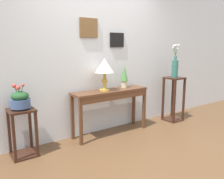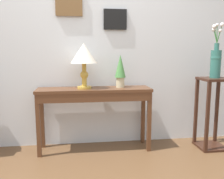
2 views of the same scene
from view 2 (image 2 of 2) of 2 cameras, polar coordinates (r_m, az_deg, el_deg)
name	(u,v)px [view 2 (image 2 of 2)]	position (r m, az deg, el deg)	size (l,w,h in m)	color
back_wall_with_art	(84,35)	(3.13, -6.62, 12.62)	(9.00, 0.13, 2.80)	silver
console_table	(94,98)	(2.88, -4.16, -1.98)	(1.35, 0.35, 0.76)	#56331E
table_lamp	(84,56)	(2.85, -6.65, 7.92)	(0.31, 0.31, 0.53)	gold
potted_plant_on_console	(120,69)	(2.94, 1.97, 4.75)	(0.13, 0.13, 0.40)	beige
pedestal_stand_right	(212,113)	(3.24, 22.55, -5.23)	(0.33, 0.33, 0.88)	#381E14
flower_vase_tall_right	(216,59)	(3.15, 23.25, 6.52)	(0.13, 0.13, 0.64)	#2D665B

